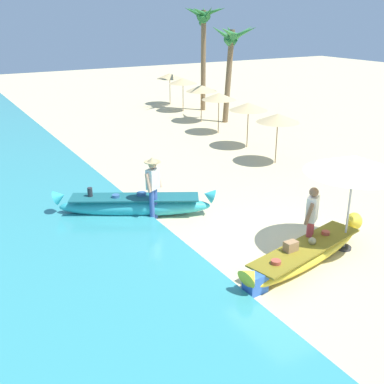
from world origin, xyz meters
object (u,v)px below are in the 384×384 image
at_px(boat_cyan_midground, 135,205).
at_px(person_tourist_customer, 312,216).
at_px(patio_umbrella_large, 354,165).
at_px(palm_tree_tall_inland, 232,44).
at_px(cooler_box, 255,283).
at_px(person_vendor_hatted, 153,184).
at_px(palm_tree_leaning_seaward, 204,24).
at_px(boat_yellow_foreground, 306,253).

xyz_separation_m(boat_cyan_midground, person_tourist_customer, (2.74, -4.10, 0.62)).
bearing_deg(patio_umbrella_large, palm_tree_tall_inland, 66.88).
height_order(palm_tree_tall_inland, cooler_box, palm_tree_tall_inland).
relative_size(patio_umbrella_large, cooler_box, 5.14).
bearing_deg(person_vendor_hatted, patio_umbrella_large, -50.53).
height_order(palm_tree_leaning_seaward, cooler_box, palm_tree_leaning_seaward).
bearing_deg(boat_yellow_foreground, person_vendor_hatted, 115.79).
bearing_deg(person_vendor_hatted, person_tourist_customer, -56.51).
height_order(person_vendor_hatted, palm_tree_tall_inland, palm_tree_tall_inland).
relative_size(person_tourist_customer, patio_umbrella_large, 0.70).
bearing_deg(palm_tree_leaning_seaward, boat_cyan_midground, -128.23).
bearing_deg(patio_umbrella_large, boat_cyan_midground, 129.09).
distance_m(patio_umbrella_large, palm_tree_leaning_seaward, 18.09).
distance_m(boat_yellow_foreground, person_vendor_hatted, 4.51).
relative_size(person_vendor_hatted, person_tourist_customer, 1.09).
bearing_deg(palm_tree_leaning_seaward, person_vendor_hatted, -126.13).
xyz_separation_m(boat_yellow_foreground, palm_tree_leaning_seaward, (7.46, 16.87, 4.54)).
bearing_deg(palm_tree_tall_inland, boat_cyan_midground, -136.29).
xyz_separation_m(boat_cyan_midground, patio_umbrella_large, (3.60, -4.43, 1.84)).
xyz_separation_m(person_vendor_hatted, palm_tree_leaning_seaward, (9.40, 12.87, 3.75)).
distance_m(person_tourist_customer, patio_umbrella_large, 1.53).
distance_m(person_tourist_customer, palm_tree_tall_inland, 14.82).
bearing_deg(palm_tree_leaning_seaward, patio_umbrella_large, -110.11).
bearing_deg(person_tourist_customer, person_vendor_hatted, 123.49).
xyz_separation_m(person_vendor_hatted, patio_umbrella_large, (3.24, -3.94, 1.11)).
relative_size(person_vendor_hatted, patio_umbrella_large, 0.76).
distance_m(boat_yellow_foreground, person_tourist_customer, 0.91).
height_order(patio_umbrella_large, cooler_box, patio_umbrella_large).
distance_m(boat_cyan_midground, person_vendor_hatted, 0.95).
distance_m(person_vendor_hatted, person_tourist_customer, 4.33).
height_order(boat_cyan_midground, palm_tree_tall_inland, palm_tree_tall_inland).
bearing_deg(person_vendor_hatted, boat_yellow_foreground, -64.21).
bearing_deg(cooler_box, person_tourist_customer, 13.35).
height_order(patio_umbrella_large, palm_tree_leaning_seaward, palm_tree_leaning_seaward).
bearing_deg(boat_cyan_midground, palm_tree_leaning_seaward, 51.77).
relative_size(person_tourist_customer, palm_tree_leaning_seaward, 0.28).
bearing_deg(palm_tree_tall_inland, boat_yellow_foreground, -117.61).
xyz_separation_m(person_tourist_customer, palm_tree_tall_inland, (6.53, 12.97, 2.98)).
distance_m(palm_tree_tall_inland, palm_tree_leaning_seaward, 3.65).
relative_size(person_tourist_customer, palm_tree_tall_inland, 0.33).
bearing_deg(patio_umbrella_large, person_tourist_customer, 158.98).
relative_size(boat_yellow_foreground, person_tourist_customer, 2.62).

